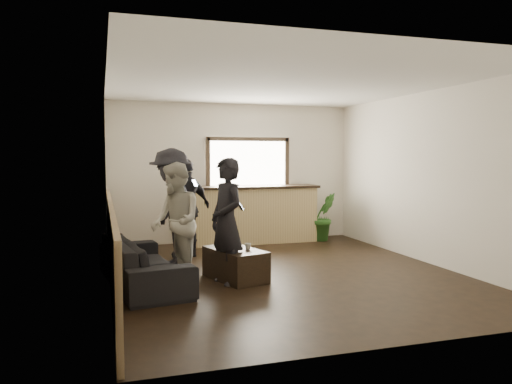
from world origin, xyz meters
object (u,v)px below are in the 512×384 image
object	(u,v)px
sofa	(144,263)
cup_b	(248,246)
cup_a	(223,244)
potted_plant	(323,217)
person_d	(187,208)
person_b	(176,222)
person_a	(227,221)
bar_counter	(252,211)
coffee_table	(235,264)
person_c	(172,208)

from	to	relation	value
sofa	cup_b	world-z (taller)	sofa
cup_a	cup_b	size ratio (longest dim) A/B	1.48
sofa	cup_b	bearing A→B (deg)	-102.86
potted_plant	person_d	size ratio (longest dim) A/B	0.58
cup_b	potted_plant	bearing A→B (deg)	48.03
cup_a	person_b	distance (m)	0.76
person_a	cup_a	bearing A→B (deg)	160.27
bar_counter	coffee_table	world-z (taller)	bar_counter
sofa	person_b	world-z (taller)	person_b
sofa	cup_b	xyz separation A→B (m)	(1.44, -0.11, 0.16)
person_b	cup_b	bearing A→B (deg)	70.52
cup_b	cup_a	bearing A→B (deg)	144.55
person_c	cup_b	bearing A→B (deg)	33.57
bar_counter	person_b	bearing A→B (deg)	-125.48
cup_b	person_d	size ratio (longest dim) A/B	0.05
cup_a	person_a	bearing A→B (deg)	-93.50
person_b	sofa	bearing A→B (deg)	-84.60
cup_a	person_a	size ratio (longest dim) A/B	0.08
bar_counter	cup_b	bearing A→B (deg)	-107.72
bar_counter	cup_a	size ratio (longest dim) A/B	20.06
coffee_table	cup_a	bearing A→B (deg)	131.18
coffee_table	cup_a	distance (m)	0.35
potted_plant	person_a	distance (m)	3.92
coffee_table	person_b	distance (m)	1.04
coffee_table	person_b	xyz separation A→B (m)	(-0.82, 0.15, 0.62)
bar_counter	person_a	xyz separation A→B (m)	(-1.25, -2.99, 0.22)
coffee_table	person_c	distance (m)	1.51
bar_counter	person_a	bearing A→B (deg)	-112.78
potted_plant	person_d	xyz separation A→B (m)	(-2.98, -0.86, 0.36)
person_a	person_b	xyz separation A→B (m)	(-0.65, 0.31, -0.03)
sofa	person_c	distance (m)	1.34
person_b	person_d	size ratio (longest dim) A/B	0.97
coffee_table	person_a	bearing A→B (deg)	-136.13
person_c	sofa	bearing A→B (deg)	-31.05
coffee_table	potted_plant	bearing A→B (deg)	45.47
bar_counter	cup_b	distance (m)	3.04
cup_a	person_c	world-z (taller)	person_c
cup_a	person_a	distance (m)	0.49
person_b	person_d	xyz separation A→B (m)	(0.42, 1.61, 0.02)
cup_a	potted_plant	world-z (taller)	potted_plant
potted_plant	cup_b	bearing A→B (deg)	-131.97
sofa	person_a	distance (m)	1.25
coffee_table	cup_a	size ratio (longest dim) A/B	7.25
person_c	bar_counter	bearing A→B (deg)	129.10
sofa	potted_plant	xyz separation A→B (m)	(3.84, 2.57, 0.18)
cup_b	person_d	world-z (taller)	person_d
cup_a	sofa	bearing A→B (deg)	-174.24
cup_a	person_d	world-z (taller)	person_d
person_d	coffee_table	bearing A→B (deg)	71.68
cup_b	person_c	xyz separation A→B (m)	(-0.90, 1.16, 0.46)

